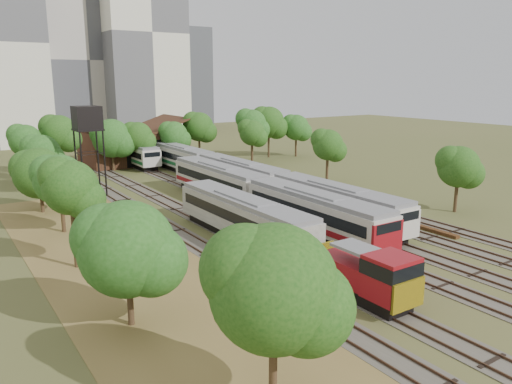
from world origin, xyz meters
TOP-DOWN VIEW (x-y plane):
  - ground at (0.00, 0.00)m, footprint 240.00×240.00m
  - dry_grass_patch at (-18.00, 8.00)m, footprint 14.00×60.00m
  - tracks at (-0.67, 25.00)m, footprint 24.60×80.00m
  - railcar_red_set at (-2.00, 18.15)m, footprint 3.22×34.57m
  - railcar_green_set at (2.00, 28.40)m, footprint 3.14×52.08m
  - railcar_rear at (-2.00, 55.32)m, footprint 3.03×16.08m
  - shunter_locomotive at (-8.00, -2.92)m, footprint 2.72×8.10m
  - old_grey_coach at (-8.00, 11.96)m, footprint 3.12×18.00m
  - water_tower at (-14.08, 36.86)m, footprint 3.12×3.12m
  - rail_pile_near at (8.00, 6.24)m, footprint 0.61×9.12m
  - rail_pile_far at (8.20, 16.58)m, footprint 0.56×8.99m
  - maintenance_shed at (-1.00, 57.98)m, footprint 16.45×11.55m
  - tree_band_left at (-20.47, 15.21)m, footprint 7.98×54.21m
  - tree_band_far at (4.09, 50.77)m, footprint 49.57×10.78m
  - tree_band_right at (14.92, 25.12)m, footprint 6.16×40.93m
  - tower_centre at (2.00, 100.00)m, footprint 20.00×18.00m
  - tower_right at (14.00, 92.00)m, footprint 18.00×16.00m
  - tower_far_right at (34.00, 110.00)m, footprint 12.00×12.00m

SIDE VIEW (x-z plane):
  - ground at x=0.00m, z-range 0.00..0.00m
  - dry_grass_patch at x=-18.00m, z-range 0.00..0.04m
  - tracks at x=-0.67m, z-range -0.05..0.14m
  - rail_pile_far at x=8.20m, z-range 0.00..0.29m
  - rail_pile_near at x=8.00m, z-range 0.00..0.30m
  - shunter_locomotive at x=-8.00m, z-range -0.07..3.49m
  - railcar_rear at x=-2.00m, z-range 0.11..3.85m
  - railcar_green_set at x=2.00m, z-range 0.11..4.00m
  - old_grey_coach at x=-8.00m, z-range 0.18..4.03m
  - railcar_red_set at x=-2.00m, z-range 0.11..4.11m
  - maintenance_shed at x=-1.00m, z-range -0.87..6.70m
  - tree_band_left at x=-20.47m, z-range 0.83..9.09m
  - tree_band_right at x=14.92m, z-range 1.42..8.87m
  - tree_band_far at x=4.09m, z-range 1.12..10.26m
  - water_tower at x=-14.08m, z-range 3.70..14.49m
  - tower_far_right at x=34.00m, z-range 0.00..28.00m
  - tower_centre at x=2.00m, z-range 0.00..36.00m
  - tower_right at x=14.00m, z-range 0.00..48.00m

